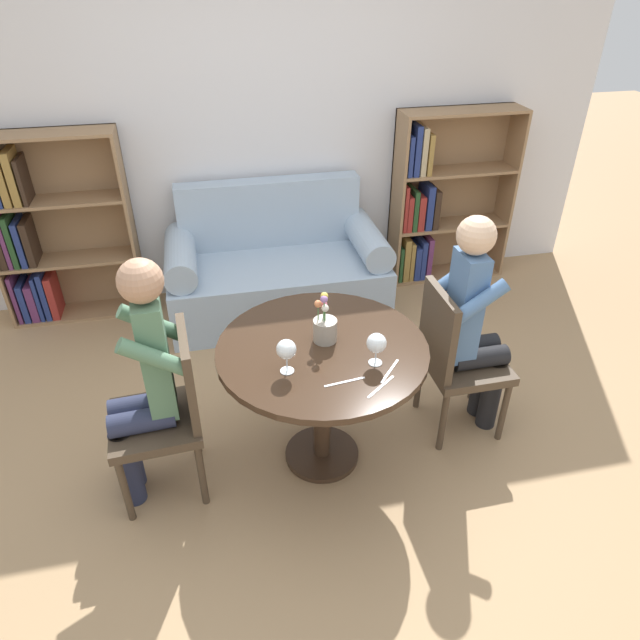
# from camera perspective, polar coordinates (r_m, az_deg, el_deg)

# --- Properties ---
(ground_plane) EXTENTS (16.00, 16.00, 0.00)m
(ground_plane) POSITION_cam_1_polar(r_m,az_deg,el_deg) (3.22, 0.19, -13.39)
(ground_plane) COLOR tan
(back_wall) EXTENTS (5.20, 0.05, 2.70)m
(back_wall) POSITION_cam_1_polar(r_m,az_deg,el_deg) (4.31, -5.89, 19.83)
(back_wall) COLOR silver
(back_wall) RESTS_ON ground_plane
(round_table) EXTENTS (1.02, 1.02, 0.74)m
(round_table) POSITION_cam_1_polar(r_m,az_deg,el_deg) (2.81, 0.22, -4.84)
(round_table) COLOR #382619
(round_table) RESTS_ON ground_plane
(couch) EXTENTS (1.57, 0.80, 0.92)m
(couch) POSITION_cam_1_polar(r_m,az_deg,el_deg) (4.28, -4.37, 4.89)
(couch) COLOR #9EB2C6
(couch) RESTS_ON ground_plane
(bookshelf_left) EXTENTS (0.94, 0.28, 1.35)m
(bookshelf_left) POSITION_cam_1_polar(r_m,az_deg,el_deg) (4.48, -25.83, 7.90)
(bookshelf_left) COLOR #93704C
(bookshelf_left) RESTS_ON ground_plane
(bookshelf_right) EXTENTS (0.94, 0.28, 1.35)m
(bookshelf_right) POSITION_cam_1_polar(r_m,az_deg,el_deg) (4.72, 11.46, 11.38)
(bookshelf_right) COLOR #93704C
(bookshelf_right) RESTS_ON ground_plane
(chair_left) EXTENTS (0.45, 0.45, 0.90)m
(chair_left) POSITION_cam_1_polar(r_m,az_deg,el_deg) (2.84, -14.91, -8.57)
(chair_left) COLOR #473828
(chair_left) RESTS_ON ground_plane
(chair_right) EXTENTS (0.42, 0.42, 0.90)m
(chair_right) POSITION_cam_1_polar(r_m,az_deg,el_deg) (3.16, 13.31, -3.48)
(chair_right) COLOR #473828
(chair_right) RESTS_ON ground_plane
(person_left) EXTENTS (0.43, 0.36, 1.29)m
(person_left) POSITION_cam_1_polar(r_m,az_deg,el_deg) (2.73, -17.28, -6.04)
(person_left) COLOR #282D47
(person_left) RESTS_ON ground_plane
(person_right) EXTENTS (0.42, 0.34, 1.30)m
(person_right) POSITION_cam_1_polar(r_m,az_deg,el_deg) (3.10, 15.21, -0.55)
(person_right) COLOR black
(person_right) RESTS_ON ground_plane
(wine_glass_left) EXTENTS (0.09, 0.09, 0.17)m
(wine_glass_left) POSITION_cam_1_polar(r_m,az_deg,el_deg) (2.51, -3.39, -3.03)
(wine_glass_left) COLOR white
(wine_glass_left) RESTS_ON round_table
(wine_glass_right) EXTENTS (0.09, 0.09, 0.16)m
(wine_glass_right) POSITION_cam_1_polar(r_m,az_deg,el_deg) (2.57, 5.67, -2.39)
(wine_glass_right) COLOR white
(wine_glass_right) RESTS_ON round_table
(flower_vase) EXTENTS (0.12, 0.12, 0.26)m
(flower_vase) POSITION_cam_1_polar(r_m,az_deg,el_deg) (2.73, 0.48, -0.66)
(flower_vase) COLOR #9E9384
(flower_vase) RESTS_ON round_table
(knife_left_setting) EXTENTS (0.16, 0.12, 0.00)m
(knife_left_setting) POSITION_cam_1_polar(r_m,az_deg,el_deg) (2.50, 6.11, -6.65)
(knife_left_setting) COLOR silver
(knife_left_setting) RESTS_ON round_table
(fork_left_setting) EXTENTS (0.13, 0.15, 0.00)m
(fork_left_setting) POSITION_cam_1_polar(r_m,az_deg,el_deg) (2.59, 6.99, -5.09)
(fork_left_setting) COLOR silver
(fork_left_setting) RESTS_ON round_table
(knife_right_setting) EXTENTS (0.19, 0.03, 0.00)m
(knife_right_setting) POSITION_cam_1_polar(r_m,az_deg,el_deg) (2.52, 2.49, -6.20)
(knife_right_setting) COLOR silver
(knife_right_setting) RESTS_ON round_table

